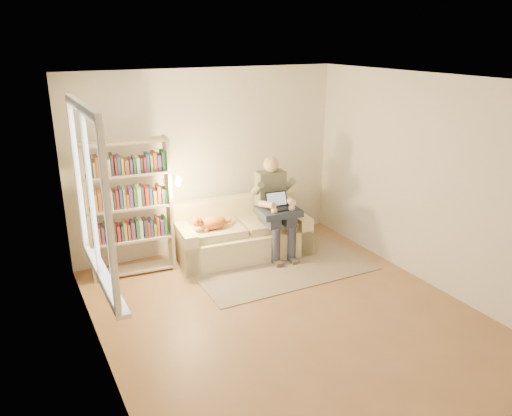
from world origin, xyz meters
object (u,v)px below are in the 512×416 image
laptop (278,204)px  sofa (241,236)px  cat (213,222)px  bookshelf (129,202)px  person (274,202)px

laptop → sofa: bearing=148.2°
cat → bookshelf: 1.15m
person → cat: size_ratio=2.33×
person → cat: person is taller
sofa → bookshelf: bearing=-179.2°
bookshelf → sofa: bearing=1.1°
sofa → laptop: 0.73m
sofa → laptop: (0.42, -0.32, 0.51)m
sofa → cat: size_ratio=3.17×
sofa → cat: bearing=-165.2°
sofa → person: size_ratio=1.37×
person → bookshelf: (-1.96, 0.32, 0.21)m
laptop → bookshelf: (-1.94, 0.45, 0.20)m
sofa → cat: sofa is taller
cat → bookshelf: bookshelf is taller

